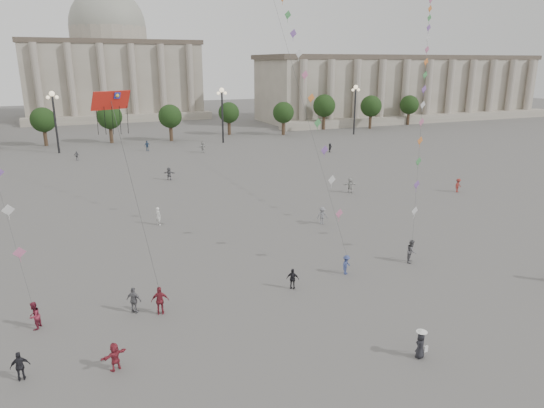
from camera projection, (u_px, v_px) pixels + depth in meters
name	position (u px, v px, depth m)	size (l,w,h in m)	color
ground	(324.00, 334.00, 28.44)	(360.00, 360.00, 0.00)	#4F4C4A
hall_east	(402.00, 88.00, 136.76)	(84.00, 26.22, 17.20)	gray
hall_central	(112.00, 66.00, 139.11)	(48.30, 34.30, 35.50)	gray
tree_row	(138.00, 114.00, 96.14)	(137.12, 5.12, 8.00)	#3C2F1E
lamp_post_mid_west	(54.00, 111.00, 83.02)	(2.00, 0.90, 10.65)	#262628
lamp_post_mid_east	(222.00, 105.00, 93.97)	(2.00, 0.90, 10.65)	#262628
lamp_post_far_east	(355.00, 101.00, 104.91)	(2.00, 0.90, 10.65)	#262628
person_crowd_0	(147.00, 146.00, 86.89)	(1.08, 0.45, 1.85)	#324C71
person_crowd_4	(203.00, 147.00, 85.27)	(1.78, 0.57, 1.92)	#B0B0AC
person_crowd_6	(322.00, 216.00, 47.58)	(1.12, 0.64, 1.73)	slate
person_crowd_7	(350.00, 185.00, 58.99)	(1.75, 0.56, 1.88)	beige
person_crowd_8	(458.00, 185.00, 59.30)	(1.10, 0.63, 1.70)	maroon
person_crowd_9	(330.00, 148.00, 85.69)	(1.46, 0.47, 1.58)	black
person_crowd_12	(169.00, 174.00, 65.44)	(1.62, 0.52, 1.74)	slate
person_crowd_13	(158.00, 216.00, 47.36)	(0.65, 0.43, 1.79)	white
person_crowd_16	(77.00, 156.00, 78.47)	(0.90, 0.38, 1.54)	slate
tourist_0	(160.00, 301.00, 30.49)	(1.09, 0.46, 1.87)	maroon
tourist_1	(293.00, 279.00, 33.94)	(0.89, 0.37, 1.52)	black
tourist_2	(115.00, 357.00, 24.96)	(1.43, 0.46, 1.54)	maroon
tourist_3	(134.00, 300.00, 30.65)	(1.02, 0.43, 1.75)	slate
tourist_4	(20.00, 366.00, 24.15)	(0.92, 0.38, 1.58)	black
kite_flyer_0	(34.00, 316.00, 28.79)	(0.84, 0.66, 1.73)	maroon
kite_flyer_1	(346.00, 265.00, 36.32)	(0.97, 0.56, 1.51)	#36437B
kite_flyer_2	(411.00, 251.00, 38.48)	(0.90, 0.70, 1.86)	#5D5C60
hat_person	(421.00, 344.00, 25.99)	(0.85, 0.73, 1.69)	black
dragon_kite	(112.00, 114.00, 26.58)	(2.21, 1.42, 12.34)	red
kite_train_east	(429.00, 28.00, 57.76)	(31.63, 38.42, 60.40)	#3F3F3F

